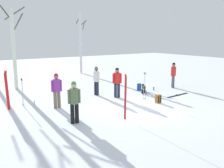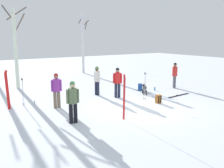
{
  "view_description": "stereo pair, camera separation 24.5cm",
  "coord_description": "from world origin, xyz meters",
  "px_view_note": "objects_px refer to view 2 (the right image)",
  "views": [
    {
      "loc": [
        -7.95,
        -8.92,
        3.44
      ],
      "look_at": [
        -0.67,
        1.62,
        1.0
      ],
      "focal_mm": 40.17,
      "sensor_mm": 36.0,
      "label": 1
    },
    {
      "loc": [
        -7.75,
        -9.05,
        3.44
      ],
      "look_at": [
        -0.67,
        1.62,
        1.0
      ],
      "focal_mm": 40.17,
      "sensor_mm": 36.0,
      "label": 2
    }
  ],
  "objects_px": {
    "ski_pair_planted_1": "(124,97)",
    "ski_poles_1": "(23,91)",
    "ski_poles_0": "(145,85)",
    "birch_tree_4": "(83,42)",
    "ski_pair_planted_0": "(7,90)",
    "person_3": "(175,74)",
    "backpack_0": "(140,87)",
    "birch_tree_3": "(16,46)",
    "water_bottle_0": "(35,103)",
    "person_1": "(97,79)",
    "backpack_1": "(158,99)",
    "dog": "(145,88)",
    "person_4": "(56,88)",
    "ski_pair_lying_0": "(179,95)",
    "person_0": "(73,99)",
    "person_2": "(117,81)"
  },
  "relations": [
    {
      "from": "ski_pair_planted_0",
      "to": "birch_tree_4",
      "type": "relative_size",
      "value": 0.34
    },
    {
      "from": "person_4",
      "to": "dog",
      "type": "relative_size",
      "value": 2.19
    },
    {
      "from": "person_0",
      "to": "backpack_0",
      "type": "bearing_deg",
      "value": 27.85
    },
    {
      "from": "ski_poles_1",
      "to": "ski_pair_planted_1",
      "type": "bearing_deg",
      "value": -56.94
    },
    {
      "from": "ski_pair_lying_0",
      "to": "backpack_1",
      "type": "xyz_separation_m",
      "value": [
        -2.19,
        -0.57,
        0.2
      ]
    },
    {
      "from": "ski_pair_planted_0",
      "to": "backpack_1",
      "type": "distance_m",
      "value": 7.51
    },
    {
      "from": "ski_pair_planted_0",
      "to": "birch_tree_3",
      "type": "height_order",
      "value": "birch_tree_3"
    },
    {
      "from": "ski_poles_0",
      "to": "birch_tree_4",
      "type": "distance_m",
      "value": 11.44
    },
    {
      "from": "person_4",
      "to": "water_bottle_0",
      "type": "relative_size",
      "value": 7.52
    },
    {
      "from": "person_3",
      "to": "backpack_0",
      "type": "distance_m",
      "value": 2.64
    },
    {
      "from": "person_1",
      "to": "ski_pair_planted_1",
      "type": "height_order",
      "value": "ski_pair_planted_1"
    },
    {
      "from": "backpack_1",
      "to": "water_bottle_0",
      "type": "distance_m",
      "value": 6.38
    },
    {
      "from": "dog",
      "to": "backpack_0",
      "type": "relative_size",
      "value": 1.78
    },
    {
      "from": "ski_pair_lying_0",
      "to": "water_bottle_0",
      "type": "distance_m",
      "value": 8.14
    },
    {
      "from": "backpack_0",
      "to": "birch_tree_3",
      "type": "distance_m",
      "value": 8.56
    },
    {
      "from": "person_0",
      "to": "dog",
      "type": "relative_size",
      "value": 2.19
    },
    {
      "from": "person_0",
      "to": "person_2",
      "type": "height_order",
      "value": "same"
    },
    {
      "from": "ski_pair_planted_1",
      "to": "water_bottle_0",
      "type": "xyz_separation_m",
      "value": [
        -2.45,
        4.34,
        -0.85
      ]
    },
    {
      "from": "person_1",
      "to": "backpack_1",
      "type": "bearing_deg",
      "value": -62.76
    },
    {
      "from": "ski_pair_lying_0",
      "to": "backpack_1",
      "type": "height_order",
      "value": "backpack_1"
    },
    {
      "from": "birch_tree_3",
      "to": "dog",
      "type": "bearing_deg",
      "value": -45.24
    },
    {
      "from": "ski_pair_planted_0",
      "to": "person_4",
      "type": "bearing_deg",
      "value": -27.74
    },
    {
      "from": "dog",
      "to": "ski_pair_planted_0",
      "type": "height_order",
      "value": "ski_pair_planted_0"
    },
    {
      "from": "person_3",
      "to": "ski_pair_planted_1",
      "type": "bearing_deg",
      "value": -153.08
    },
    {
      "from": "ski_poles_1",
      "to": "backpack_1",
      "type": "height_order",
      "value": "ski_poles_1"
    },
    {
      "from": "birch_tree_4",
      "to": "backpack_0",
      "type": "bearing_deg",
      "value": -93.53
    },
    {
      "from": "ski_poles_0",
      "to": "water_bottle_0",
      "type": "bearing_deg",
      "value": 156.8
    },
    {
      "from": "person_1",
      "to": "backpack_1",
      "type": "relative_size",
      "value": 3.9
    },
    {
      "from": "ski_pair_planted_0",
      "to": "birch_tree_4",
      "type": "xyz_separation_m",
      "value": [
        8.56,
        8.83,
        1.97
      ]
    },
    {
      "from": "ski_pair_planted_0",
      "to": "ski_pair_planted_1",
      "type": "relative_size",
      "value": 0.98
    },
    {
      "from": "person_1",
      "to": "birch_tree_3",
      "type": "bearing_deg",
      "value": 126.66
    },
    {
      "from": "person_4",
      "to": "ski_poles_1",
      "type": "relative_size",
      "value": 1.22
    },
    {
      "from": "backpack_0",
      "to": "person_3",
      "type": "bearing_deg",
      "value": -15.23
    },
    {
      "from": "ski_pair_planted_0",
      "to": "ski_poles_0",
      "type": "height_order",
      "value": "ski_pair_planted_0"
    },
    {
      "from": "birch_tree_4",
      "to": "person_3",
      "type": "bearing_deg",
      "value": -79.04
    },
    {
      "from": "ski_poles_1",
      "to": "backpack_1",
      "type": "relative_size",
      "value": 3.2
    },
    {
      "from": "person_4",
      "to": "backpack_1",
      "type": "height_order",
      "value": "person_4"
    },
    {
      "from": "ski_pair_planted_1",
      "to": "ski_poles_1",
      "type": "height_order",
      "value": "ski_pair_planted_1"
    },
    {
      "from": "person_0",
      "to": "person_3",
      "type": "distance_m",
      "value": 9.07
    },
    {
      "from": "dog",
      "to": "ski_poles_0",
      "type": "height_order",
      "value": "ski_poles_0"
    },
    {
      "from": "person_4",
      "to": "ski_poles_0",
      "type": "distance_m",
      "value": 4.75
    },
    {
      "from": "backpack_1",
      "to": "birch_tree_4",
      "type": "xyz_separation_m",
      "value": [
        1.79,
        11.99,
        2.69
      ]
    },
    {
      "from": "ski_pair_lying_0",
      "to": "birch_tree_4",
      "type": "xyz_separation_m",
      "value": [
        -0.4,
        11.43,
        2.89
      ]
    },
    {
      "from": "person_1",
      "to": "person_4",
      "type": "height_order",
      "value": "same"
    },
    {
      "from": "person_4",
      "to": "water_bottle_0",
      "type": "bearing_deg",
      "value": 124.48
    },
    {
      "from": "birch_tree_4",
      "to": "birch_tree_3",
      "type": "bearing_deg",
      "value": -150.12
    },
    {
      "from": "person_3",
      "to": "birch_tree_3",
      "type": "bearing_deg",
      "value": 147.14
    },
    {
      "from": "person_4",
      "to": "dog",
      "type": "height_order",
      "value": "person_4"
    },
    {
      "from": "ski_poles_0",
      "to": "backpack_0",
      "type": "bearing_deg",
      "value": 56.0
    },
    {
      "from": "ski_pair_planted_0",
      "to": "birch_tree_3",
      "type": "xyz_separation_m",
      "value": [
        1.6,
        4.83,
        1.87
      ]
    }
  ]
}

